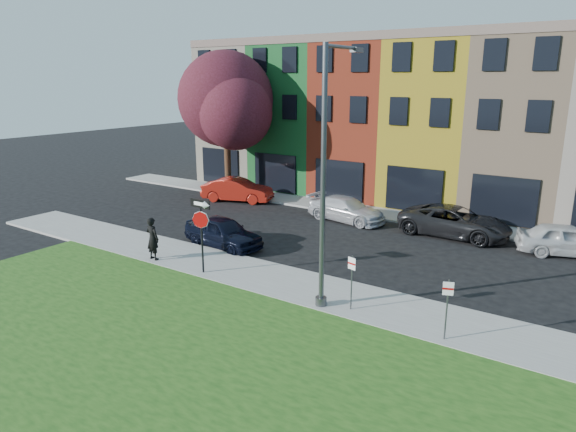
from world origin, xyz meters
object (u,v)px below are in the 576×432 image
Objects in this scene: stop_sign at (201,221)px; man at (153,239)px; sedan_near at (223,232)px; street_lamp at (326,180)px.

stop_sign reaches higher than man.
man is (-2.90, -0.03, -1.23)m from stop_sign.
man reaches higher than sedan_near.
stop_sign is 3.15m from man.
street_lamp is at bearing -106.17° from sedan_near.
man is 0.22× the size of street_lamp.
man is 9.21m from street_lamp.
stop_sign is at bearing -177.82° from street_lamp.
sedan_near is 0.50× the size of street_lamp.
street_lamp is (5.62, 0.16, 2.25)m from stop_sign.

